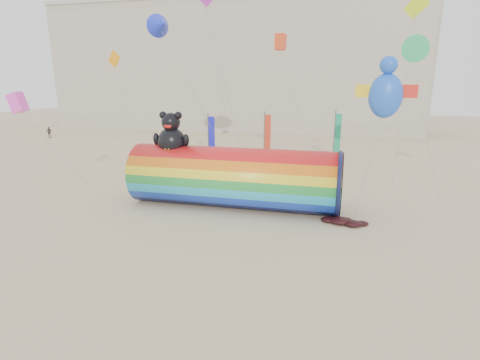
% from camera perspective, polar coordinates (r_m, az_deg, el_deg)
% --- Properties ---
extents(ground, '(160.00, 160.00, 0.00)m').
position_cam_1_polar(ground, '(20.79, -2.37, -7.35)').
color(ground, '#CCB58C').
rests_on(ground, ground).
extents(hotel_building, '(60.40, 15.40, 20.60)m').
position_cam_1_polar(hotel_building, '(66.79, -1.05, 16.89)').
color(hotel_building, '#B7AD99').
rests_on(hotel_building, ground).
extents(windsock_assembly, '(13.20, 4.02, 6.09)m').
position_cam_1_polar(windsock_assembly, '(23.73, -0.97, 0.61)').
color(windsock_assembly, red).
rests_on(windsock_assembly, ground).
extents(kite_handler, '(0.68, 0.56, 1.59)m').
position_cam_1_polar(kite_handler, '(22.91, 12.97, -3.48)').
color(kite_handler, slate).
rests_on(kite_handler, ground).
extents(fabric_bundle, '(2.62, 1.35, 0.41)m').
position_cam_1_polar(fabric_bundle, '(22.06, 15.51, -6.08)').
color(fabric_bundle, '#33090A').
rests_on(fabric_bundle, ground).
extents(festival_banners, '(11.37, 6.12, 5.20)m').
position_cam_1_polar(festival_banners, '(34.93, 5.09, 6.17)').
color(festival_banners, '#59595E').
rests_on(festival_banners, ground).
extents(flying_kites, '(32.90, 11.67, 11.00)m').
position_cam_1_polar(flying_kites, '(25.68, 6.01, 23.47)').
color(flying_kites, blue).
rests_on(flying_kites, ground).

